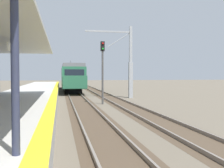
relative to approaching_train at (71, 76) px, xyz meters
The scene contains 6 objects.
station_platform 22.99m from the approaching_train, 101.07° to the right, with size 5.00×80.00×0.91m.
track_pair_nearest_platform 18.62m from the approaching_train, 90.01° to the right, with size 2.34×120.00×0.16m.
track_pair_middle 18.92m from the approaching_train, 79.60° to the right, with size 2.34×120.00×0.16m.
approaching_train is the anchor object (origin of this frame).
rail_signal_post 18.99m from the approaching_train, 84.63° to the right, with size 0.32×0.34×5.20m.
catenary_pylon_far_side 14.59m from the approaching_train, 68.58° to the right, with size 5.00×0.40×7.50m.
Camera 1 is at (0.21, -2.32, 2.49)m, focal length 43.02 mm.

